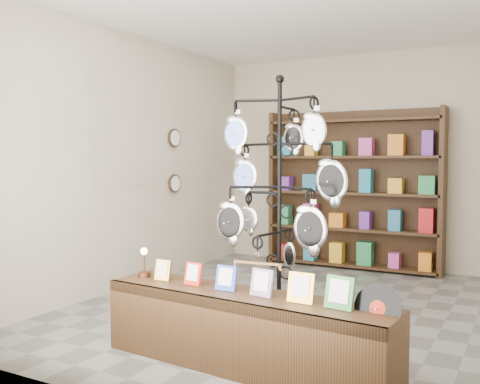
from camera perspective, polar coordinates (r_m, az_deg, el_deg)
name	(u,v)px	position (r m, az deg, el deg)	size (l,w,h in m)	color
ground	(287,307)	(5.64, 5.02, -12.12)	(5.00, 5.00, 0.00)	slate
room_envelope	(288,126)	(5.44, 5.13, 6.99)	(5.00, 5.00, 5.00)	#BFB49A
display_tree	(279,188)	(4.48, 4.22, 0.47)	(1.14, 0.93, 2.22)	black
front_shelf	(244,331)	(3.99, 0.38, -14.57)	(2.28, 0.65, 0.80)	black
back_shelving	(353,195)	(7.61, 11.97, -0.26)	(2.42, 0.36, 2.20)	black
wall_clocks	(174,161)	(7.11, -7.02, 3.32)	(0.03, 0.24, 0.84)	black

